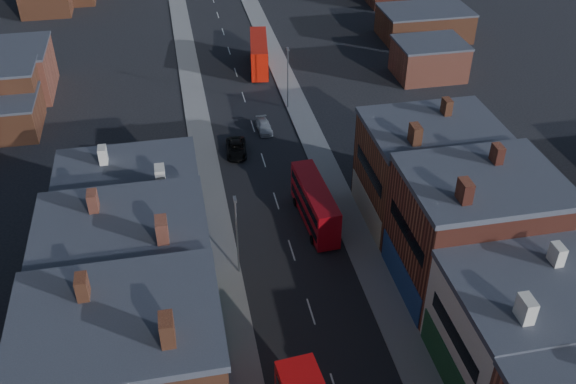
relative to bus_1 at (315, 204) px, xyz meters
name	(u,v)px	position (x,y,z in m)	size (l,w,h in m)	color
pavement_west	(204,157)	(-9.54, 14.24, -2.21)	(3.00, 200.00, 0.12)	gray
pavement_east	(315,145)	(3.46, 14.24, -2.21)	(3.00, 200.00, 0.12)	gray
lamp_post_2	(237,231)	(-8.24, -5.76, 2.43)	(0.25, 0.70, 8.12)	slate
lamp_post_3	(288,74)	(2.16, 24.24, 2.43)	(0.25, 0.70, 8.12)	slate
bus_1	(315,204)	(0.00, 0.00, 0.00)	(2.86, 9.85, 4.21)	#B80A13
bus_2	(259,53)	(0.46, 36.74, 0.12)	(3.72, 10.50, 4.44)	red
car_2	(236,148)	(-5.84, 14.29, -1.59)	(2.25, 4.87, 1.35)	black
car_3	(264,126)	(-1.84, 18.90, -1.70)	(1.61, 3.95, 1.15)	#B9B9B9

